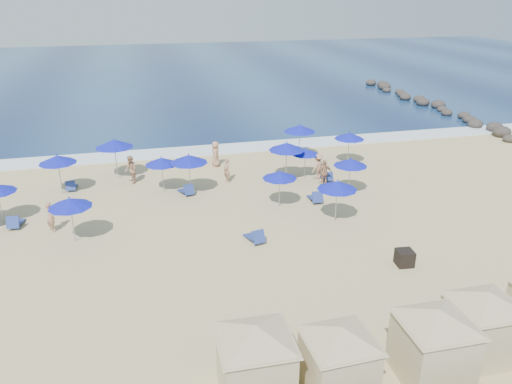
% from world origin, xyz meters
% --- Properties ---
extents(ground, '(160.00, 160.00, 0.00)m').
position_xyz_m(ground, '(0.00, 0.00, 0.00)').
color(ground, tan).
rests_on(ground, ground).
extents(ocean, '(160.00, 80.00, 0.06)m').
position_xyz_m(ocean, '(0.00, 55.00, 0.03)').
color(ocean, '#0E234E').
rests_on(ocean, ground).
extents(surf_line, '(160.00, 2.50, 0.08)m').
position_xyz_m(surf_line, '(0.00, 15.50, 0.04)').
color(surf_line, white).
rests_on(surf_line, ground).
extents(rock_jetty, '(2.56, 26.66, 0.96)m').
position_xyz_m(rock_jetty, '(24.01, 24.90, 0.36)').
color(rock_jetty, '#282321').
rests_on(rock_jetty, ground).
extents(trash_bin, '(0.79, 0.79, 0.72)m').
position_xyz_m(trash_bin, '(5.43, -3.43, 0.36)').
color(trash_bin, black).
rests_on(trash_bin, ground).
extents(cabana_0, '(4.54, 4.54, 2.85)m').
position_xyz_m(cabana_0, '(-2.89, -9.34, 1.63)').
color(cabana_0, tan).
rests_on(cabana_0, ground).
extents(cabana_1, '(4.20, 4.20, 2.64)m').
position_xyz_m(cabana_1, '(-0.42, -9.77, 1.51)').
color(cabana_1, tan).
rests_on(cabana_1, ground).
extents(cabana_2, '(4.48, 4.48, 2.81)m').
position_xyz_m(cabana_2, '(2.70, -9.89, 1.61)').
color(cabana_2, tan).
rests_on(cabana_2, ground).
extents(cabana_3, '(4.38, 4.38, 2.75)m').
position_xyz_m(cabana_3, '(4.84, -9.37, 1.57)').
color(cabana_3, tan).
rests_on(cabana_3, ground).
extents(umbrella_0, '(2.20, 2.20, 2.50)m').
position_xyz_m(umbrella_0, '(-10.40, 9.14, 2.17)').
color(umbrella_0, '#A5A8AD').
rests_on(umbrella_0, ground).
extents(umbrella_2, '(2.39, 2.39, 2.72)m').
position_xyz_m(umbrella_2, '(-7.18, 10.99, 2.36)').
color(umbrella_2, '#A5A8AD').
rests_on(umbrella_2, ground).
extents(umbrella_3, '(2.09, 2.09, 2.38)m').
position_xyz_m(umbrella_3, '(-9.11, 2.48, 2.06)').
color(umbrella_3, '#A5A8AD').
rests_on(umbrella_3, ground).
extents(umbrella_4, '(1.99, 1.99, 2.26)m').
position_xyz_m(umbrella_4, '(-4.43, 7.95, 1.96)').
color(umbrella_4, '#A5A8AD').
rests_on(umbrella_4, ground).
extents(umbrella_5, '(2.25, 2.25, 2.56)m').
position_xyz_m(umbrella_5, '(-2.88, 7.22, 2.22)').
color(umbrella_5, '#A5A8AD').
rests_on(umbrella_5, ground).
extents(umbrella_6, '(1.95, 1.95, 2.22)m').
position_xyz_m(umbrella_6, '(1.79, 4.12, 1.92)').
color(umbrella_6, '#A5A8AD').
rests_on(umbrella_6, ground).
extents(umbrella_7, '(2.30, 2.30, 2.62)m').
position_xyz_m(umbrella_7, '(3.40, 8.05, 2.27)').
color(umbrella_7, '#A5A8AD').
rests_on(umbrella_7, ground).
extents(umbrella_8, '(2.10, 2.10, 2.39)m').
position_xyz_m(umbrella_8, '(4.14, 1.52, 2.07)').
color(umbrella_8, '#A5A8AD').
rests_on(umbrella_8, ground).
extents(umbrella_9, '(2.28, 2.28, 2.60)m').
position_xyz_m(umbrella_9, '(5.60, 12.04, 2.25)').
color(umbrella_9, '#A5A8AD').
rests_on(umbrella_9, ground).
extents(umbrella_10, '(1.79, 1.79, 2.04)m').
position_xyz_m(umbrella_10, '(4.72, 8.26, 1.77)').
color(umbrella_10, '#A5A8AD').
rests_on(umbrella_10, ground).
extents(umbrella_11, '(2.01, 2.01, 2.29)m').
position_xyz_m(umbrella_11, '(6.41, 4.98, 1.99)').
color(umbrella_11, '#A5A8AD').
rests_on(umbrella_11, ground).
extents(umbrella_13, '(2.08, 2.08, 2.37)m').
position_xyz_m(umbrella_13, '(8.56, 10.06, 2.05)').
color(umbrella_13, '#A5A8AD').
rests_on(umbrella_13, ground).
extents(beach_chair_0, '(0.70, 1.41, 0.75)m').
position_xyz_m(beach_chair_0, '(-12.27, 4.87, 0.26)').
color(beach_chair_0, navy).
rests_on(beach_chair_0, ground).
extents(beach_chair_1, '(0.59, 1.28, 0.70)m').
position_xyz_m(beach_chair_1, '(-9.92, 9.58, 0.24)').
color(beach_chair_1, navy).
rests_on(beach_chair_1, ground).
extents(beach_chair_2, '(0.98, 1.48, 0.75)m').
position_xyz_m(beach_chair_2, '(-3.11, 7.18, 0.26)').
color(beach_chair_2, navy).
rests_on(beach_chair_2, ground).
extents(beach_chair_3, '(0.90, 1.47, 0.76)m').
position_xyz_m(beach_chair_3, '(-0.53, 0.32, 0.26)').
color(beach_chair_3, navy).
rests_on(beach_chair_3, ground).
extents(beach_chair_4, '(0.70, 1.43, 0.77)m').
position_xyz_m(beach_chair_4, '(4.04, 4.27, 0.27)').
color(beach_chair_4, navy).
rests_on(beach_chair_4, ground).
extents(beach_chair_5, '(0.59, 1.25, 0.68)m').
position_xyz_m(beach_chair_5, '(5.95, 7.37, 0.23)').
color(beach_chair_5, navy).
rests_on(beach_chair_5, ground).
extents(beachgoer_0, '(0.67, 0.70, 1.62)m').
position_xyz_m(beachgoer_0, '(-10.34, 3.92, 0.81)').
color(beachgoer_0, tan).
rests_on(beachgoer_0, ground).
extents(beachgoer_1, '(0.84, 0.99, 1.79)m').
position_xyz_m(beachgoer_1, '(-6.29, 9.88, 0.90)').
color(beachgoer_1, tan).
rests_on(beachgoer_1, ground).
extents(beachgoer_2, '(1.03, 0.49, 1.70)m').
position_xyz_m(beachgoer_2, '(5.42, 6.54, 0.85)').
color(beachgoer_2, tan).
rests_on(beachgoer_2, ground).
extents(beachgoer_3, '(1.25, 1.11, 1.68)m').
position_xyz_m(beachgoer_3, '(5.46, 7.78, 0.84)').
color(beachgoer_3, tan).
rests_on(beachgoer_3, ground).
extents(beachgoer_4, '(0.64, 0.91, 1.78)m').
position_xyz_m(beachgoer_4, '(-0.54, 11.84, 0.89)').
color(beachgoer_4, tan).
rests_on(beachgoer_4, ground).
extents(beachgoer_5, '(0.54, 0.67, 1.60)m').
position_xyz_m(beachgoer_5, '(-0.37, 8.61, 0.80)').
color(beachgoer_5, tan).
rests_on(beachgoer_5, ground).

